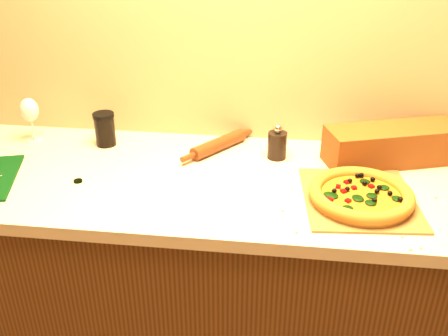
# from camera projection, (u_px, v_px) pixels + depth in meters

# --- Properties ---
(cabinet) EXTENTS (2.80, 0.65, 0.86)m
(cabinet) POSITION_uv_depth(u_px,v_px,m) (242.00, 291.00, 1.82)
(cabinet) COLOR #42260E
(cabinet) RESTS_ON ground
(countertop) EXTENTS (2.84, 0.68, 0.04)m
(countertop) POSITION_uv_depth(u_px,v_px,m) (244.00, 184.00, 1.61)
(countertop) COLOR beige
(countertop) RESTS_ON cabinet
(pizza_peel) EXTENTS (0.35, 0.50, 0.01)m
(pizza_peel) POSITION_uv_depth(u_px,v_px,m) (358.00, 196.00, 1.49)
(pizza_peel) COLOR brown
(pizza_peel) RESTS_ON countertop
(pizza) EXTENTS (0.30, 0.30, 0.04)m
(pizza) POSITION_uv_depth(u_px,v_px,m) (361.00, 195.00, 1.45)
(pizza) COLOR #AB692A
(pizza) RESTS_ON pizza_peel
(bottle_cap) EXTENTS (0.04, 0.04, 0.01)m
(bottle_cap) POSITION_uv_depth(u_px,v_px,m) (78.00, 181.00, 1.58)
(bottle_cap) COLOR black
(bottle_cap) RESTS_ON countertop
(pepper_grinder) EXTENTS (0.07, 0.07, 0.12)m
(pepper_grinder) POSITION_uv_depth(u_px,v_px,m) (277.00, 144.00, 1.71)
(pepper_grinder) COLOR black
(pepper_grinder) RESTS_ON countertop
(rolling_pin) EXTENTS (0.23, 0.29, 0.05)m
(rolling_pin) POSITION_uv_depth(u_px,v_px,m) (219.00, 144.00, 1.77)
(rolling_pin) COLOR #5A250F
(rolling_pin) RESTS_ON countertop
(bread_bag) EXTENTS (0.48, 0.28, 0.12)m
(bread_bag) POSITION_uv_depth(u_px,v_px,m) (393.00, 145.00, 1.68)
(bread_bag) COLOR brown
(bread_bag) RESTS_ON countertop
(wine_glass) EXTENTS (0.07, 0.07, 0.17)m
(wine_glass) POSITION_uv_depth(u_px,v_px,m) (29.00, 111.00, 1.80)
(wine_glass) COLOR silver
(wine_glass) RESTS_ON countertop
(dark_jar) EXTENTS (0.08, 0.08, 0.12)m
(dark_jar) POSITION_uv_depth(u_px,v_px,m) (105.00, 129.00, 1.80)
(dark_jar) COLOR black
(dark_jar) RESTS_ON countertop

